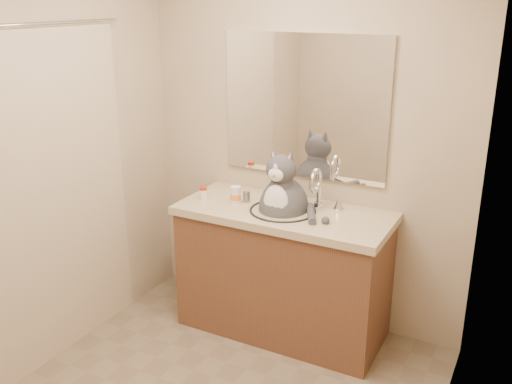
# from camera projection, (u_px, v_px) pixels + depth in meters

# --- Properties ---
(room) EXTENTS (2.22, 2.52, 2.42)m
(room) POSITION_uv_depth(u_px,v_px,m) (197.00, 205.00, 2.62)
(room) COLOR #7D6F56
(room) RESTS_ON ground
(vanity) EXTENTS (1.34, 0.59, 1.12)m
(vanity) POSITION_uv_depth(u_px,v_px,m) (283.00, 269.00, 3.67)
(vanity) COLOR brown
(vanity) RESTS_ON ground
(mirror) EXTENTS (1.10, 0.02, 0.90)m
(mirror) POSITION_uv_depth(u_px,v_px,m) (304.00, 107.00, 3.57)
(mirror) COLOR white
(mirror) RESTS_ON room
(shower_curtain) EXTENTS (0.02, 1.30, 1.93)m
(shower_curtain) POSITION_uv_depth(u_px,v_px,m) (52.00, 197.00, 3.22)
(shower_curtain) COLOR beige
(shower_curtain) RESTS_ON ground
(cat) EXTENTS (0.44, 0.34, 0.61)m
(cat) POSITION_uv_depth(u_px,v_px,m) (283.00, 204.00, 3.53)
(cat) COLOR #49494E
(cat) RESTS_ON vanity
(pill_bottle_redcap) EXTENTS (0.05, 0.05, 0.09)m
(pill_bottle_redcap) POSITION_uv_depth(u_px,v_px,m) (203.00, 193.00, 3.71)
(pill_bottle_redcap) COLOR white
(pill_bottle_redcap) RESTS_ON vanity
(pill_bottle_orange) EXTENTS (0.08, 0.08, 0.11)m
(pill_bottle_orange) POSITION_uv_depth(u_px,v_px,m) (236.00, 195.00, 3.63)
(pill_bottle_orange) COLOR white
(pill_bottle_orange) RESTS_ON vanity
(grey_canister) EXTENTS (0.05, 0.05, 0.07)m
(grey_canister) POSITION_uv_depth(u_px,v_px,m) (247.00, 197.00, 3.67)
(grey_canister) COLOR gray
(grey_canister) RESTS_ON vanity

